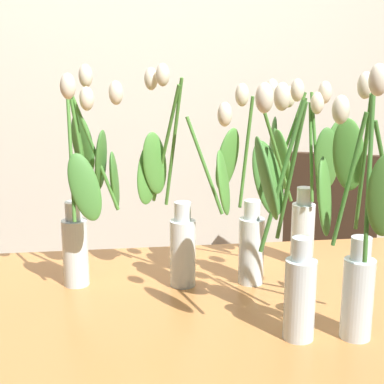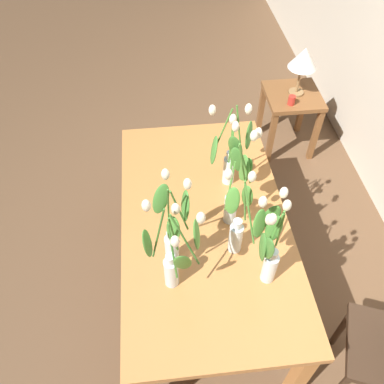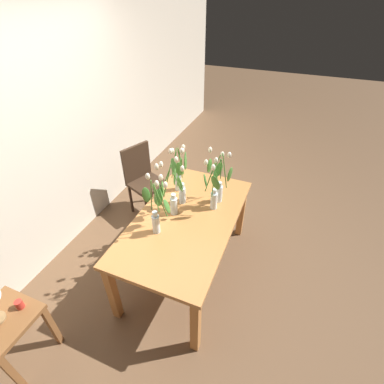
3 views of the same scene
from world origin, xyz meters
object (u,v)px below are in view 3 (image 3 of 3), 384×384
Objects in this scene: tulip_vase_3 at (219,181)px; tulip_vase_4 at (181,186)px; dining_table at (186,225)px; dining_chair at (143,177)px; tulip_vase_1 at (213,193)px; side_table at (7,328)px; pillar_candle at (19,304)px; tulip_vase_5 at (157,210)px; tulip_vase_0 at (179,172)px; tulip_vase_2 at (171,196)px.

tulip_vase_4 is (-0.15, 0.34, -0.05)m from tulip_vase_3.
dining_chair is (0.72, 0.91, -0.12)m from dining_table.
tulip_vase_3 is (0.15, -0.01, 0.04)m from tulip_vase_1.
tulip_vase_4 is at bearing -26.38° from side_table.
tulip_vase_3 is 1.92m from pillar_candle.
pillar_candle is at bearing 153.49° from tulip_vase_4.
tulip_vase_5 is (-0.45, 0.02, 0.05)m from tulip_vase_4.
tulip_vase_1 is (-0.16, -0.42, -0.04)m from tulip_vase_0.
tulip_vase_2 is at bearing 178.29° from tulip_vase_4.
tulip_vase_5 is (-0.61, -0.07, 0.00)m from tulip_vase_0.
dining_table is at bearing -147.33° from tulip_vase_0.
tulip_vase_2 is 1.45m from pillar_candle.
pillar_candle reaches higher than side_table.
tulip_vase_5 is 1.43m from side_table.
dining_chair is at bearing 1.91° from pillar_candle.
dining_table is 2.72× the size of tulip_vase_3.
pillar_candle is (-1.93, -0.06, 0.06)m from dining_chair.
tulip_vase_0 is 0.88m from dining_chair.
tulip_vase_5 is at bearing -173.34° from tulip_vase_0.
tulip_vase_3 reaches higher than tulip_vase_2.
tulip_vase_0 is 7.17× the size of pillar_candle.
tulip_vase_0 is 0.43m from tulip_vase_3.
tulip_vase_5 is at bearing 141.68° from tulip_vase_1.
tulip_vase_2 is at bearing 85.23° from dining_table.
tulip_vase_5 is 1.29m from dining_chair.
side_table is (-1.10, 0.74, -0.54)m from tulip_vase_5.
tulip_vase_0 is 1.91m from side_table.
tulip_vase_1 is 0.39m from tulip_vase_2.
pillar_candle is at bearing 143.85° from tulip_vase_1.
tulip_vase_2 is 1.06× the size of side_table.
tulip_vase_1 reaches higher than tulip_vase_4.
tulip_vase_4 is 1.01m from dining_chair.
tulip_vase_5 is at bearing -35.11° from pillar_candle.
tulip_vase_1 reaches higher than tulip_vase_0.
tulip_vase_1 is at bearing -110.94° from tulip_vase_0.
tulip_vase_4 is 1.62m from pillar_candle.
tulip_vase_1 is 1.00× the size of side_table.
tulip_vase_2 reaches higher than tulip_vase_4.
tulip_vase_3 is at bearing -31.15° from tulip_vase_5.
dining_chair is at bearing 51.58° from dining_table.
dining_table is at bearing 152.02° from tulip_vase_3.
tulip_vase_0 is at bearing 69.06° from tulip_vase_1.
tulip_vase_3 is 1.09× the size of tulip_vase_4.
side_table is (-1.70, 1.10, -0.55)m from tulip_vase_3.
tulip_vase_3 reaches higher than tulip_vase_0.
tulip_vase_2 is 0.25m from tulip_vase_5.
tulip_vase_0 reaches higher than side_table.
tulip_vase_3 is 2.10m from side_table.
side_table is (-1.35, 0.76, -0.51)m from tulip_vase_2.
dining_chair is at bearing 0.12° from side_table.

